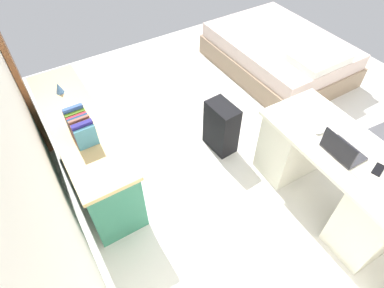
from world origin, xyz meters
TOP-DOWN VIEW (x-y plane):
  - ground_plane at (0.00, 0.00)m, footprint 5.27×5.27m
  - wall_back at (0.00, 2.13)m, footprint 4.02×0.10m
  - door_wooden at (1.46, 2.05)m, footprint 0.88×0.05m
  - desk at (-1.01, -0.02)m, footprint 1.46×0.70m
  - credenza at (0.51, 1.75)m, footprint 1.80×0.48m
  - bed at (0.92, -1.17)m, footprint 1.90×1.40m
  - suitcase_black at (0.10, 0.41)m, footprint 0.37×0.24m
  - laptop at (-1.03, 0.08)m, footprint 0.32×0.23m
  - computer_mouse at (-0.77, 0.03)m, footprint 0.06×0.10m
  - cell_phone_near_laptop at (-1.30, -0.05)m, footprint 0.10×0.15m
  - book_row at (0.29, 1.75)m, footprint 0.35×0.17m
  - figurine_small at (0.97, 1.75)m, footprint 0.08×0.08m

SIDE VIEW (x-z plane):
  - ground_plane at x=0.00m, z-range 0.00..0.00m
  - bed at x=0.92m, z-range -0.05..0.53m
  - suitcase_black at x=0.10m, z-range 0.00..0.58m
  - credenza at x=0.51m, z-range 0.00..0.73m
  - desk at x=-1.01m, z-range 0.02..0.78m
  - cell_phone_near_laptop at x=-1.30m, z-range 0.76..0.77m
  - computer_mouse at x=-0.77m, z-range 0.76..0.79m
  - figurine_small at x=0.97m, z-range 0.73..0.84m
  - laptop at x=-1.03m, z-range 0.70..0.91m
  - book_row at x=0.29m, z-range 0.72..0.95m
  - door_wooden at x=1.46m, z-range 0.00..2.04m
  - wall_back at x=0.00m, z-range 0.00..2.82m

